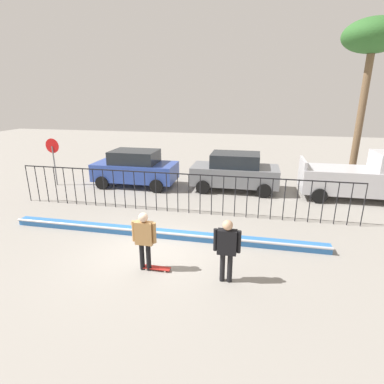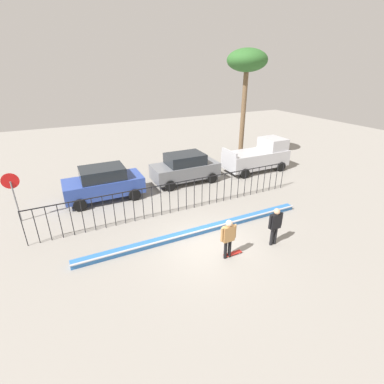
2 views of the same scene
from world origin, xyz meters
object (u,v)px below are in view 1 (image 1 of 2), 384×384
object	(u,v)px
skateboarder	(144,236)
palm_tree_tall	(373,41)
parked_car_gray	(235,171)
stop_sign	(53,155)
pickup_truck	(360,178)
skateboard	(156,268)
parked_car_blue	(135,168)
camera_operator	(227,245)

from	to	relation	value
skateboarder	palm_tree_tall	world-z (taller)	palm_tree_tall
parked_car_gray	stop_sign	world-z (taller)	stop_sign
pickup_truck	stop_sign	bearing A→B (deg)	-175.41
parked_car_gray	skateboard	bearing A→B (deg)	-105.20
skateboarder	parked_car_gray	xyz separation A→B (m)	(1.86, 7.99, -0.05)
parked_car_blue	palm_tree_tall	bearing A→B (deg)	14.00
palm_tree_tall	skateboard	bearing A→B (deg)	-126.33
skateboard	pickup_truck	bearing A→B (deg)	32.37
camera_operator	palm_tree_tall	world-z (taller)	palm_tree_tall
parked_car_gray	pickup_truck	xyz separation A→B (m)	(5.71, -0.26, 0.06)
parked_car_gray	pickup_truck	bearing A→B (deg)	-6.68
stop_sign	parked_car_gray	bearing A→B (deg)	6.35
skateboard	stop_sign	world-z (taller)	stop_sign
parked_car_blue	parked_car_gray	distance (m)	5.22
skateboarder	palm_tree_tall	distance (m)	14.59
skateboard	camera_operator	size ratio (longest dim) A/B	0.46
skateboard	parked_car_gray	size ratio (longest dim) A/B	0.19
parked_car_blue	pickup_truck	bearing A→B (deg)	0.08
pickup_truck	skateboarder	bearing A→B (deg)	-132.82
camera_operator	stop_sign	world-z (taller)	stop_sign
skateboard	skateboarder	bearing A→B (deg)	173.30
pickup_truck	stop_sign	world-z (taller)	stop_sign
camera_operator	palm_tree_tall	distance (m)	13.55
camera_operator	pickup_truck	xyz separation A→B (m)	(5.33, 7.82, 0.00)
palm_tree_tall	stop_sign	bearing A→B (deg)	-166.98
parked_car_blue	pickup_truck	size ratio (longest dim) A/B	0.91
parked_car_gray	palm_tree_tall	distance (m)	9.07
skateboard	camera_operator	xyz separation A→B (m)	(1.95, -0.14, 0.98)
pickup_truck	parked_car_blue	bearing A→B (deg)	-178.18
parked_car_gray	pickup_truck	world-z (taller)	pickup_truck
camera_operator	parked_car_blue	distance (m)	9.58
parked_car_gray	parked_car_blue	bearing A→B (deg)	179.30
skateboard	parked_car_blue	world-z (taller)	parked_car_blue
skateboarder	palm_tree_tall	xyz separation A→B (m)	(8.02, 10.54, 6.10)
camera_operator	palm_tree_tall	xyz separation A→B (m)	(5.77, 10.64, 6.09)
parked_car_blue	camera_operator	bearing A→B (deg)	-54.42
skateboard	stop_sign	xyz separation A→B (m)	(-7.87, 6.90, 1.56)
skateboard	palm_tree_tall	size ratio (longest dim) A/B	0.10
skateboard	stop_sign	size ratio (longest dim) A/B	0.32
pickup_truck	palm_tree_tall	size ratio (longest dim) A/B	0.58
camera_operator	palm_tree_tall	size ratio (longest dim) A/B	0.21
skateboard	parked_car_gray	world-z (taller)	parked_car_gray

